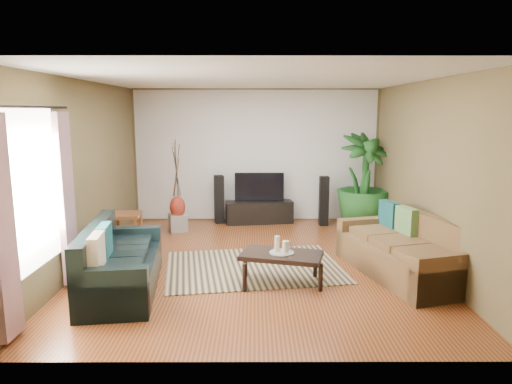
{
  "coord_description": "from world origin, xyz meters",
  "views": [
    {
      "loc": [
        -0.02,
        -6.57,
        2.26
      ],
      "look_at": [
        0.0,
        0.2,
        1.05
      ],
      "focal_mm": 32.0,
      "sensor_mm": 36.0,
      "label": 1
    }
  ],
  "objects_px": {
    "sofa_right": "(401,245)",
    "tv_stand": "(259,212)",
    "sofa_left": "(122,258)",
    "speaker_right": "(324,201)",
    "potted_plant": "(363,181)",
    "speaker_left": "(219,199)",
    "coffee_table": "(281,269)",
    "television": "(259,187)",
    "vase": "(178,207)",
    "pedestal": "(178,223)",
    "side_table": "(127,228)"
  },
  "relations": [
    {
      "from": "tv_stand",
      "to": "speaker_left",
      "type": "xyz_separation_m",
      "value": [
        -0.81,
        0.0,
        0.26
      ]
    },
    {
      "from": "sofa_left",
      "to": "coffee_table",
      "type": "height_order",
      "value": "sofa_left"
    },
    {
      "from": "speaker_left",
      "to": "speaker_right",
      "type": "xyz_separation_m",
      "value": [
        2.1,
        -0.19,
        0.0
      ]
    },
    {
      "from": "sofa_right",
      "to": "pedestal",
      "type": "height_order",
      "value": "sofa_right"
    },
    {
      "from": "speaker_left",
      "to": "side_table",
      "type": "bearing_deg",
      "value": -152.55
    },
    {
      "from": "speaker_left",
      "to": "vase",
      "type": "relative_size",
      "value": 2.38
    },
    {
      "from": "coffee_table",
      "to": "television",
      "type": "height_order",
      "value": "television"
    },
    {
      "from": "coffee_table",
      "to": "tv_stand",
      "type": "height_order",
      "value": "tv_stand"
    },
    {
      "from": "pedestal",
      "to": "speaker_right",
      "type": "bearing_deg",
      "value": 9.19
    },
    {
      "from": "speaker_right",
      "to": "potted_plant",
      "type": "bearing_deg",
      "value": -15.69
    },
    {
      "from": "potted_plant",
      "to": "speaker_left",
      "type": "bearing_deg",
      "value": 172.31
    },
    {
      "from": "sofa_left",
      "to": "television",
      "type": "relative_size",
      "value": 1.94
    },
    {
      "from": "potted_plant",
      "to": "coffee_table",
      "type": "bearing_deg",
      "value": -120.45
    },
    {
      "from": "sofa_left",
      "to": "vase",
      "type": "height_order",
      "value": "sofa_left"
    },
    {
      "from": "coffee_table",
      "to": "pedestal",
      "type": "height_order",
      "value": "coffee_table"
    },
    {
      "from": "speaker_left",
      "to": "potted_plant",
      "type": "distance_m",
      "value": 2.88
    },
    {
      "from": "tv_stand",
      "to": "pedestal",
      "type": "distance_m",
      "value": 1.68
    },
    {
      "from": "sofa_right",
      "to": "tv_stand",
      "type": "bearing_deg",
      "value": -163.46
    },
    {
      "from": "sofa_left",
      "to": "vase",
      "type": "relative_size",
      "value": 4.68
    },
    {
      "from": "coffee_table",
      "to": "side_table",
      "type": "height_order",
      "value": "side_table"
    },
    {
      "from": "sofa_left",
      "to": "speaker_right",
      "type": "distance_m",
      "value": 4.54
    },
    {
      "from": "speaker_right",
      "to": "pedestal",
      "type": "relative_size",
      "value": 3.06
    },
    {
      "from": "speaker_left",
      "to": "speaker_right",
      "type": "bearing_deg",
      "value": -19.93
    },
    {
      "from": "tv_stand",
      "to": "potted_plant",
      "type": "bearing_deg",
      "value": -19.07
    },
    {
      "from": "speaker_left",
      "to": "pedestal",
      "type": "height_order",
      "value": "speaker_left"
    },
    {
      "from": "sofa_right",
      "to": "potted_plant",
      "type": "xyz_separation_m",
      "value": [
        0.07,
        2.63,
        0.5
      ]
    },
    {
      "from": "sofa_right",
      "to": "television",
      "type": "relative_size",
      "value": 2.1
    },
    {
      "from": "sofa_left",
      "to": "speaker_left",
      "type": "bearing_deg",
      "value": -22.18
    },
    {
      "from": "tv_stand",
      "to": "vase",
      "type": "height_order",
      "value": "vase"
    },
    {
      "from": "sofa_left",
      "to": "tv_stand",
      "type": "relative_size",
      "value": 1.42
    },
    {
      "from": "coffee_table",
      "to": "potted_plant",
      "type": "bearing_deg",
      "value": 74.45
    },
    {
      "from": "sofa_right",
      "to": "tv_stand",
      "type": "xyz_separation_m",
      "value": [
        -1.93,
        3.01,
        -0.2
      ]
    },
    {
      "from": "potted_plant",
      "to": "pedestal",
      "type": "xyz_separation_m",
      "value": [
        -3.56,
        -0.26,
        -0.76
      ]
    },
    {
      "from": "side_table",
      "to": "tv_stand",
      "type": "bearing_deg",
      "value": 30.6
    },
    {
      "from": "tv_stand",
      "to": "speaker_right",
      "type": "bearing_deg",
      "value": -16.55
    },
    {
      "from": "tv_stand",
      "to": "sofa_left",
      "type": "bearing_deg",
      "value": -124.87
    },
    {
      "from": "sofa_left",
      "to": "tv_stand",
      "type": "distance_m",
      "value": 3.96
    },
    {
      "from": "potted_plant",
      "to": "speaker_right",
      "type": "bearing_deg",
      "value": 164.88
    },
    {
      "from": "speaker_right",
      "to": "potted_plant",
      "type": "relative_size",
      "value": 0.53
    },
    {
      "from": "potted_plant",
      "to": "pedestal",
      "type": "relative_size",
      "value": 5.74
    },
    {
      "from": "speaker_right",
      "to": "side_table",
      "type": "height_order",
      "value": "speaker_right"
    },
    {
      "from": "tv_stand",
      "to": "vase",
      "type": "relative_size",
      "value": 3.28
    },
    {
      "from": "speaker_left",
      "to": "vase",
      "type": "height_order",
      "value": "speaker_left"
    },
    {
      "from": "sofa_right",
      "to": "side_table",
      "type": "relative_size",
      "value": 4.06
    },
    {
      "from": "television",
      "to": "speaker_right",
      "type": "relative_size",
      "value": 1.01
    },
    {
      "from": "sofa_right",
      "to": "vase",
      "type": "distance_m",
      "value": 4.21
    },
    {
      "from": "coffee_table",
      "to": "television",
      "type": "xyz_separation_m",
      "value": [
        -0.26,
        3.35,
        0.53
      ]
    },
    {
      "from": "sofa_right",
      "to": "speaker_left",
      "type": "bearing_deg",
      "value": -153.78
    },
    {
      "from": "sofa_left",
      "to": "pedestal",
      "type": "xyz_separation_m",
      "value": [
        0.22,
        2.9,
        -0.26
      ]
    },
    {
      "from": "coffee_table",
      "to": "speaker_right",
      "type": "bearing_deg",
      "value": 86.99
    }
  ]
}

